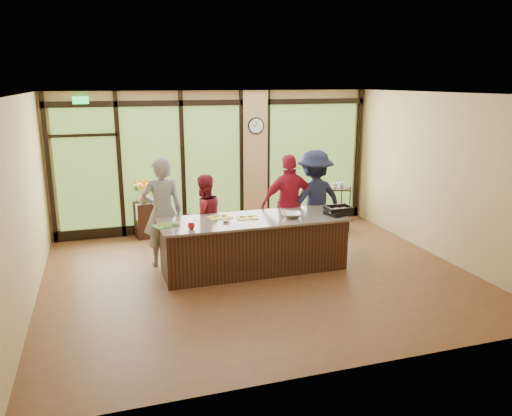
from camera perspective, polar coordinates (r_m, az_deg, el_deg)
floor at (r=8.52m, az=0.33°, el=-7.69°), size 7.00×7.00×0.00m
ceiling at (r=7.90m, az=0.36°, el=12.92°), size 7.00×7.00×0.00m
back_wall at (r=10.92m, az=-4.49°, el=5.37°), size 7.00×0.00×7.00m
left_wall at (r=7.78m, az=-25.01°, el=0.39°), size 0.00×6.00×6.00m
right_wall at (r=9.71m, az=20.44°, el=3.38°), size 0.00×6.00×6.00m
window_wall at (r=10.93m, az=-3.59°, el=4.83°), size 6.90×0.12×3.00m
island_base at (r=8.63m, az=-0.28°, el=-4.27°), size 3.10×1.00×0.88m
countertop at (r=8.50m, az=-0.28°, el=-1.33°), size 3.20×1.10×0.04m
wall_clock at (r=10.93m, az=-0.01°, el=9.38°), size 0.36×0.04×0.36m
cook_left at (r=8.87m, az=-10.65°, el=-0.45°), size 0.71×0.48×1.94m
cook_midleft at (r=9.09m, az=-5.96°, el=-1.09°), size 0.90×0.79×1.58m
cook_midright at (r=9.40m, az=3.86°, el=0.45°), size 1.12×0.50×1.89m
cook_right at (r=9.65m, az=6.66°, el=0.89°), size 1.35×0.92×1.93m
roasting_pan at (r=8.86m, az=9.40°, el=-0.48°), size 0.51×0.45×0.08m
mixing_bowl at (r=8.56m, az=4.11°, el=-0.82°), size 0.40×0.40×0.08m
cutting_board_left at (r=8.20m, az=-10.37°, el=-1.97°), size 0.44×0.39×0.01m
cutting_board_center at (r=8.57m, az=-4.11°, el=-1.05°), size 0.42×0.33×0.01m
cutting_board_right at (r=8.52m, az=-1.00°, el=-1.11°), size 0.40×0.32×0.01m
prep_bowl_near at (r=8.21m, az=-9.14°, el=-1.76°), size 0.19×0.19×0.05m
prep_bowl_mid at (r=8.29m, az=-3.44°, el=-1.48°), size 0.14×0.14×0.04m
prep_bowl_far at (r=8.87m, az=3.28°, el=-0.43°), size 0.14×0.14×0.04m
red_ramekin at (r=7.95m, az=-7.40°, el=-2.07°), size 0.13×0.13×0.09m
flower_stand at (r=10.67m, az=-12.61°, el=-1.34°), size 0.43×0.43×0.75m
flower_vase at (r=10.55m, az=-12.76°, el=1.37°), size 0.37×0.37×0.29m
bar_cart at (r=10.98m, az=8.57°, el=0.68°), size 0.86×0.64×1.05m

